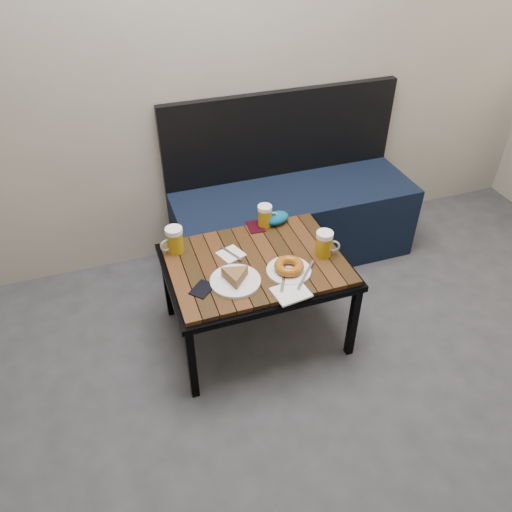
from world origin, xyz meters
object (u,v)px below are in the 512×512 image
object	(u,v)px
cafe_table	(256,268)
plate_bagel	(289,268)
passport_burgundy	(255,227)
knit_pouch	(277,218)
bench	(292,215)
plate_pie	(235,278)
beer_mug_centre	(265,216)
beer_mug_right	(324,244)
passport_navy	(202,289)
beer_mug_left	(174,240)

from	to	relation	value
cafe_table	plate_bagel	xyz separation A→B (m)	(0.11, -0.13, 0.07)
passport_burgundy	knit_pouch	distance (m)	0.12
bench	plate_pie	world-z (taller)	bench
beer_mug_centre	knit_pouch	distance (m)	0.07
beer_mug_right	plate_bagel	bearing A→B (deg)	-138.75
bench	knit_pouch	distance (m)	0.46
bench	plate_bagel	world-z (taller)	bench
plate_pie	plate_bagel	world-z (taller)	plate_pie
beer_mug_right	passport_navy	bearing A→B (deg)	-151.78
plate_bagel	passport_burgundy	distance (m)	0.39
beer_mug_right	passport_burgundy	xyz separation A→B (m)	(-0.23, 0.32, -0.06)
beer_mug_left	knit_pouch	distance (m)	0.54
passport_burgundy	bench	bearing A→B (deg)	46.72
beer_mug_left	beer_mug_right	world-z (taller)	beer_mug_left
passport_burgundy	knit_pouch	size ratio (longest dim) A/B	0.80
cafe_table	plate_pie	distance (m)	0.19
cafe_table	plate_bagel	distance (m)	0.18
passport_navy	beer_mug_centre	bearing A→B (deg)	87.36
cafe_table	beer_mug_left	world-z (taller)	beer_mug_left
beer_mug_centre	beer_mug_right	xyz separation A→B (m)	(0.18, -0.32, 0.01)
plate_pie	passport_navy	size ratio (longest dim) A/B	2.09
plate_bagel	bench	bearing A→B (deg)	66.20
plate_bagel	passport_navy	distance (m)	0.40
bench	passport_burgundy	size ratio (longest dim) A/B	12.89
passport_navy	knit_pouch	bearing A→B (deg)	83.47
beer_mug_right	plate_bagel	world-z (taller)	beer_mug_right
bench	beer_mug_centre	bearing A→B (deg)	-131.64
bench	beer_mug_centre	xyz separation A→B (m)	(-0.29, -0.32, 0.26)
beer_mug_centre	plate_bagel	bearing A→B (deg)	-85.04
knit_pouch	plate_pie	bearing A→B (deg)	-131.87
beer_mug_centre	passport_burgundy	distance (m)	0.08
cafe_table	knit_pouch	xyz separation A→B (m)	(0.20, 0.26, 0.07)
beer_mug_right	beer_mug_centre	bearing A→B (deg)	142.16
beer_mug_left	knit_pouch	bearing A→B (deg)	169.90
passport_navy	passport_burgundy	world-z (taller)	same
beer_mug_centre	plate_bagel	xyz separation A→B (m)	(-0.02, -0.38, -0.03)
bench	beer_mug_left	size ratio (longest dim) A/B	10.80
beer_mug_left	beer_mug_right	bearing A→B (deg)	141.76
beer_mug_centre	passport_burgundy	size ratio (longest dim) A/B	1.06
bench	knit_pouch	bearing A→B (deg)	-124.81
plate_bagel	passport_burgundy	bearing A→B (deg)	94.05
passport_burgundy	knit_pouch	bearing A→B (deg)	3.11
cafe_table	passport_burgundy	world-z (taller)	passport_burgundy
beer_mug_right	knit_pouch	bearing A→B (deg)	132.76
beer_mug_left	knit_pouch	xyz separation A→B (m)	(0.54, 0.07, -0.04)
beer_mug_centre	passport_navy	distance (m)	0.57
beer_mug_left	passport_burgundy	world-z (taller)	beer_mug_left
plate_pie	passport_navy	bearing A→B (deg)	179.45
beer_mug_right	knit_pouch	world-z (taller)	beer_mug_right
cafe_table	beer_mug_left	bearing A→B (deg)	150.13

